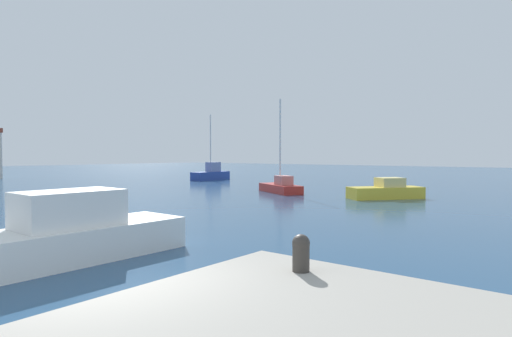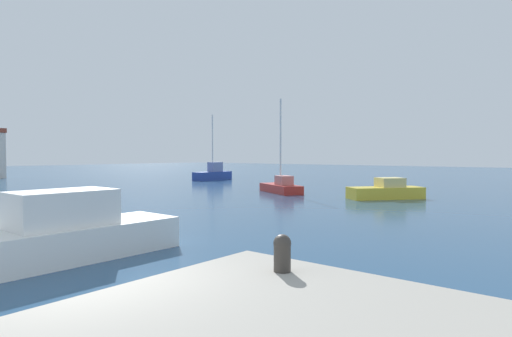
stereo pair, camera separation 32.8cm
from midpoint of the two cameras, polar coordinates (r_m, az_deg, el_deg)
The scene contains 6 objects.
water at distance 30.99m, azimuth -15.97°, elevation -3.11°, with size 160.00×160.00×0.00m, color navy.
mooring_bollard at distance 6.03m, azimuth 4.42°, elevation -10.95°, with size 0.25×0.25×0.52m.
sailboat_blue_behind_lamppost at distance 44.73m, azimuth -6.21°, elevation -0.70°, with size 4.66×1.57×6.76m.
motorboat_yellow_outer_mooring at distance 26.91m, azimuth 16.58°, elevation -2.88°, with size 4.42×3.96×1.26m.
motorboat_white_inner_mooring at distance 11.84m, azimuth -24.68°, elevation -8.13°, with size 6.19×2.00×1.76m.
sailboat_red_distant_east at distance 29.87m, azimuth 2.99°, elevation -2.37°, with size 3.39×4.46×6.53m.
Camera 1 is at (-2.96, -5.06, 2.67)m, focal length 30.07 mm.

